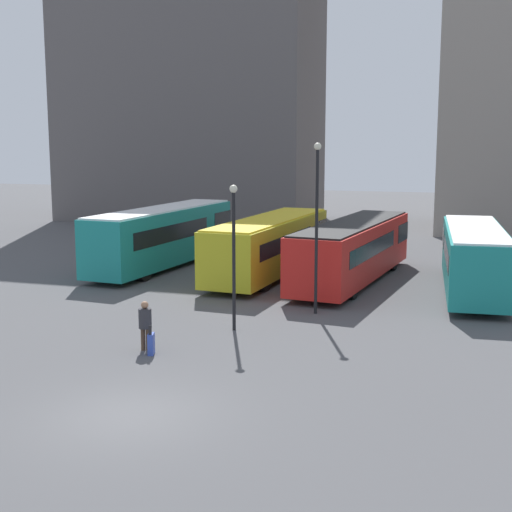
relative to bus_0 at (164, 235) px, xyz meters
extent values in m
plane|color=#4C4C4F|center=(7.88, -19.33, -1.72)|extent=(160.00, 160.00, 0.00)
cube|color=#5B5656|center=(-7.64, 22.38, 11.94)|extent=(20.94, 10.30, 27.33)
cube|color=#19847F|center=(-0.01, -0.10, -0.04)|extent=(3.42, 12.07, 2.80)
cube|color=black|center=(0.41, 4.76, 0.31)|extent=(2.63, 2.38, 1.06)
cube|color=black|center=(-0.10, -1.17, 0.31)|extent=(3.09, 7.80, 0.84)
cube|color=white|center=(-0.01, -0.10, 1.39)|extent=(3.21, 11.81, 0.08)
cylinder|color=black|center=(0.31, 3.58, -1.21)|extent=(2.40, 1.22, 1.02)
cylinder|color=black|center=(-0.32, -3.78, -1.21)|extent=(2.40, 1.22, 1.02)
cube|color=gold|center=(6.03, -0.70, -0.18)|extent=(3.35, 11.75, 2.50)
cube|color=black|center=(6.35, 4.05, 0.14)|extent=(2.75, 2.30, 0.95)
cube|color=black|center=(5.96, -1.74, 0.14)|extent=(3.10, 7.59, 0.75)
cube|color=yellow|center=(6.03, -0.70, 1.11)|extent=(3.13, 11.51, 0.08)
cylinder|color=black|center=(6.27, 2.89, -1.18)|extent=(2.54, 1.26, 1.09)
cylinder|color=black|center=(5.79, -4.29, -1.18)|extent=(2.54, 1.26, 1.09)
cube|color=red|center=(10.24, -0.95, -0.19)|extent=(3.92, 12.37, 2.48)
cube|color=black|center=(10.80, 4.00, 0.12)|extent=(2.84, 2.51, 0.94)
cube|color=black|center=(10.12, -2.04, 0.12)|extent=(3.45, 8.03, 0.74)
cube|color=black|center=(10.24, -0.95, 1.09)|extent=(3.69, 12.11, 0.08)
cylinder|color=black|center=(10.67, 2.79, -1.20)|extent=(2.56, 1.32, 1.05)
cylinder|color=black|center=(9.81, -4.70, -1.20)|extent=(2.56, 1.32, 1.05)
cube|color=#19847F|center=(15.76, -1.94, -0.16)|extent=(3.18, 10.76, 2.53)
cube|color=black|center=(15.46, 2.40, 0.15)|extent=(2.61, 2.12, 0.96)
cube|color=black|center=(15.83, -2.89, 0.15)|extent=(2.94, 6.95, 0.76)
cube|color=white|center=(15.76, -1.94, 1.14)|extent=(2.97, 10.53, 0.08)
cylinder|color=black|center=(15.53, 1.34, -1.18)|extent=(2.41, 1.25, 1.09)
cylinder|color=black|center=(15.99, -5.22, -1.18)|extent=(2.41, 1.25, 1.09)
cylinder|color=#4C3828|center=(5.75, -14.24, -1.36)|extent=(0.18, 0.18, 0.73)
cylinder|color=#4C3828|center=(5.90, -14.20, -1.36)|extent=(0.18, 0.18, 0.73)
cylinder|color=#2D2D33|center=(5.83, -14.22, -0.67)|extent=(0.51, 0.51, 0.64)
sphere|color=#9E7051|center=(5.83, -14.22, -0.23)|extent=(0.24, 0.24, 0.24)
cube|color=#334CB2|center=(6.19, -14.58, -1.39)|extent=(0.29, 0.44, 0.67)
cube|color=black|center=(6.23, -14.72, -0.90)|extent=(0.10, 0.05, 0.30)
cylinder|color=black|center=(9.95, -7.77, 1.45)|extent=(0.12, 0.12, 6.35)
sphere|color=beige|center=(9.95, -7.77, 4.71)|extent=(0.28, 0.28, 0.28)
cylinder|color=black|center=(7.73, -11.04, 0.74)|extent=(0.12, 0.12, 4.93)
sphere|color=beige|center=(7.73, -11.04, 3.29)|extent=(0.28, 0.28, 0.28)
camera|label=1|loc=(15.78, -34.25, 4.93)|focal=50.00mm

